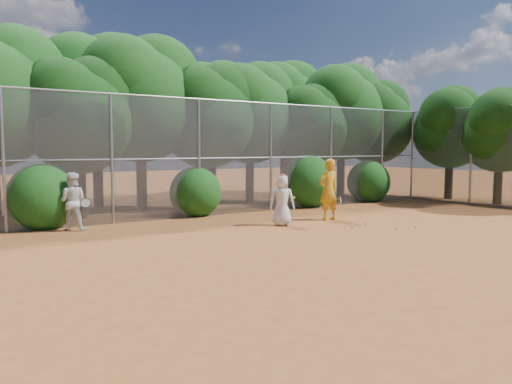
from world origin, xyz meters
TOP-DOWN VIEW (x-y plane):
  - ground at (0.00, 0.00)m, footprint 80.00×80.00m
  - fence_back at (-0.12, 6.00)m, footprint 20.05×0.09m
  - fence_side at (10.00, 3.00)m, footprint 0.09×6.09m
  - tree_2 at (-4.45, 7.83)m, footprint 3.99×3.47m
  - tree_3 at (-1.94, 8.84)m, footprint 4.89×4.26m
  - tree_4 at (0.55, 8.24)m, footprint 4.19×3.64m
  - tree_5 at (3.06, 9.04)m, footprint 4.51×3.92m
  - tree_6 at (5.55, 8.03)m, footprint 3.86×3.36m
  - tree_7 at (8.06, 8.64)m, footprint 4.77×4.14m
  - tree_8 at (10.05, 8.34)m, footprint 4.25×3.70m
  - tree_10 at (-2.93, 11.05)m, footprint 5.15×4.48m
  - tree_11 at (2.06, 10.64)m, footprint 4.64×4.03m
  - tree_12 at (6.56, 11.24)m, footprint 5.02×4.37m
  - tree_13 at (11.45, 5.03)m, footprint 3.86×3.36m
  - tree_14 at (11.25, 2.53)m, footprint 3.61×3.14m
  - bush_0 at (-6.00, 6.30)m, footprint 2.00×2.00m
  - bush_1 at (-1.00, 6.30)m, footprint 1.80×1.80m
  - bush_2 at (4.00, 6.30)m, footprint 2.20×2.20m
  - bush_3 at (7.50, 6.30)m, footprint 1.90×1.90m
  - player_yellow at (2.10, 2.91)m, footprint 0.86×0.56m
  - player_teen at (0.17, 2.82)m, footprint 0.90×0.87m
  - player_white at (-5.36, 5.40)m, footprint 1.00×0.93m
  - ball_0 at (1.64, 1.33)m, footprint 0.07×0.07m
  - ball_1 at (2.36, 1.51)m, footprint 0.07×0.07m
  - ball_2 at (2.45, 0.38)m, footprint 0.07×0.07m
  - ball_3 at (3.14, 0.24)m, footprint 0.07×0.07m
  - ball_4 at (3.58, 2.91)m, footprint 0.07×0.07m

SIDE VIEW (x-z plane):
  - ground at x=0.00m, z-range 0.00..0.00m
  - ball_0 at x=1.64m, z-range 0.00..0.07m
  - ball_1 at x=2.36m, z-range 0.00..0.07m
  - ball_2 at x=2.45m, z-range 0.00..0.07m
  - ball_3 at x=3.14m, z-range 0.00..0.07m
  - ball_4 at x=3.58m, z-range 0.00..0.07m
  - player_teen at x=0.17m, z-range 0.00..1.57m
  - player_white at x=-5.36m, z-range 0.00..1.66m
  - bush_1 at x=-1.00m, z-range 0.00..1.80m
  - bush_3 at x=7.50m, z-range 0.00..1.90m
  - player_yellow at x=2.10m, z-range 0.00..1.99m
  - bush_0 at x=-6.00m, z-range 0.00..2.00m
  - bush_2 at x=4.00m, z-range 0.00..2.20m
  - fence_side at x=10.00m, z-range 0.04..4.06m
  - fence_back at x=-0.12m, z-range 0.04..4.06m
  - tree_14 at x=11.25m, z-range 0.77..5.71m
  - tree_6 at x=5.55m, z-range 0.82..6.11m
  - tree_13 at x=11.45m, z-range 0.82..6.11m
  - tree_2 at x=-4.45m, z-range 0.85..6.32m
  - tree_4 at x=0.55m, z-range 0.89..6.62m
  - tree_8 at x=10.05m, z-range 0.91..6.73m
  - tree_5 at x=3.06m, z-range 0.96..7.13m
  - tree_11 at x=2.06m, z-range 0.99..7.34m
  - tree_7 at x=8.06m, z-range 1.02..7.54m
  - tree_3 at x=-1.94m, z-range 1.04..7.75m
  - tree_12 at x=6.56m, z-range 1.07..7.95m
  - tree_10 at x=-2.93m, z-range 1.10..8.16m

